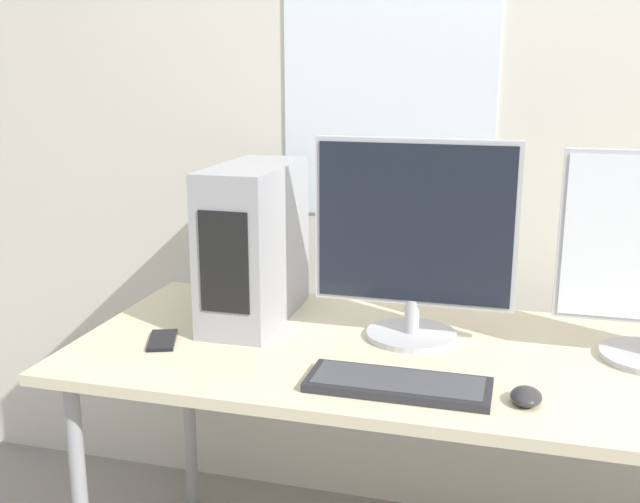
{
  "coord_description": "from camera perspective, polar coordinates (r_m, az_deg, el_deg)",
  "views": [
    {
      "loc": [
        -0.14,
        -1.37,
        1.46
      ],
      "look_at": [
        -0.62,
        0.4,
        1.0
      ],
      "focal_mm": 42.0,
      "sensor_mm": 36.0,
      "label": 1
    }
  ],
  "objects": [
    {
      "name": "monitor_main",
      "position": [
        1.93,
        7.19,
        1.05
      ],
      "size": [
        0.52,
        0.24,
        0.53
      ],
      "color": "#B7B7BC",
      "rests_on": "desk"
    },
    {
      "name": "cell_phone",
      "position": [
        2.0,
        -11.92,
        -6.63
      ],
      "size": [
        0.11,
        0.16,
        0.01
      ],
      "rotation": [
        0.0,
        0.0,
        0.37
      ],
      "color": "black",
      "rests_on": "desk"
    },
    {
      "name": "desk",
      "position": [
        1.93,
        18.46,
        -9.47
      ],
      "size": [
        2.49,
        0.79,
        0.76
      ],
      "color": "beige",
      "rests_on": "ground_plane"
    },
    {
      "name": "mouse",
      "position": [
        1.68,
        15.44,
        -10.59
      ],
      "size": [
        0.07,
        0.09,
        0.03
      ],
      "color": "#2D2D2D",
      "rests_on": "desk"
    },
    {
      "name": "keyboard",
      "position": [
        1.7,
        5.98,
        -10.03
      ],
      "size": [
        0.41,
        0.15,
        0.02
      ],
      "color": "#28282D",
      "rests_on": "desk"
    },
    {
      "name": "wall_back",
      "position": [
        2.31,
        19.13,
        10.64
      ],
      "size": [
        8.0,
        0.07,
        2.7
      ],
      "color": "beige",
      "rests_on": "ground_plane"
    },
    {
      "name": "pc_tower",
      "position": [
        2.09,
        -5.03,
        0.64
      ],
      "size": [
        0.19,
        0.44,
        0.44
      ],
      "color": "#9E9EA3",
      "rests_on": "desk"
    }
  ]
}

